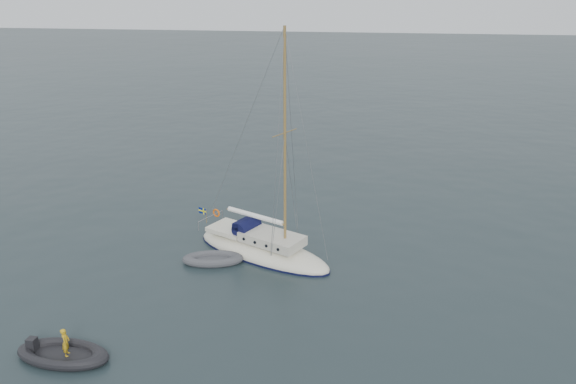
# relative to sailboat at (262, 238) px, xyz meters

# --- Properties ---
(ground) EXTENTS (300.00, 300.00, 0.00)m
(ground) POSITION_rel_sailboat_xyz_m (2.48, -1.08, -0.89)
(ground) COLOR black
(ground) RESTS_ON ground
(sailboat) EXTENTS (8.26, 2.48, 11.76)m
(sailboat) POSITION_rel_sailboat_xyz_m (0.00, 0.00, 0.00)
(sailboat) COLOR silver
(sailboat) RESTS_ON ground
(dinghy) EXTENTS (3.01, 1.36, 0.43)m
(dinghy) POSITION_rel_sailboat_xyz_m (-2.22, -1.33, -0.70)
(dinghy) COLOR #4B4B4F
(dinghy) RESTS_ON ground
(rib) EXTENTS (3.58, 1.63, 1.29)m
(rib) POSITION_rel_sailboat_xyz_m (-5.40, -9.58, -0.68)
(rib) COLOR black
(rib) RESTS_ON ground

